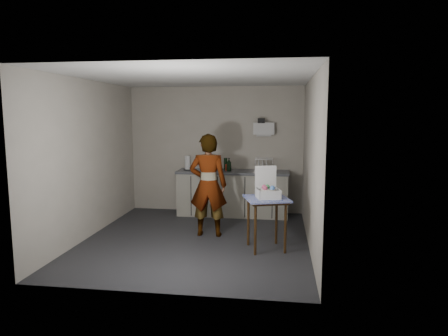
# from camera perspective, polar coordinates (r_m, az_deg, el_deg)

# --- Properties ---
(ground) EXTENTS (4.00, 4.00, 0.00)m
(ground) POSITION_cam_1_polar(r_m,az_deg,el_deg) (6.64, -3.99, -10.17)
(ground) COLOR #25252A
(ground) RESTS_ON ground
(wall_back) EXTENTS (3.60, 0.02, 2.60)m
(wall_back) POSITION_cam_1_polar(r_m,az_deg,el_deg) (8.31, -1.22, 2.61)
(wall_back) COLOR #B6AE9E
(wall_back) RESTS_ON ground
(wall_right) EXTENTS (0.02, 4.00, 2.60)m
(wall_right) POSITION_cam_1_polar(r_m,az_deg,el_deg) (6.24, 12.18, 0.75)
(wall_right) COLOR #B6AE9E
(wall_right) RESTS_ON ground
(wall_left) EXTENTS (0.02, 4.00, 2.60)m
(wall_left) POSITION_cam_1_polar(r_m,az_deg,el_deg) (6.96, -18.66, 1.23)
(wall_left) COLOR #B6AE9E
(wall_left) RESTS_ON ground
(ceiling) EXTENTS (3.60, 4.00, 0.01)m
(ceiling) POSITION_cam_1_polar(r_m,az_deg,el_deg) (6.35, -4.22, 12.73)
(ceiling) COLOR white
(ceiling) RESTS_ON wall_back
(kitchen_counter) EXTENTS (2.24, 0.62, 0.91)m
(kitchen_counter) POSITION_cam_1_polar(r_m,az_deg,el_deg) (8.10, 1.27, -3.77)
(kitchen_counter) COLOR black
(kitchen_counter) RESTS_ON ground
(wall_shelf) EXTENTS (0.42, 0.18, 0.37)m
(wall_shelf) POSITION_cam_1_polar(r_m,az_deg,el_deg) (8.11, 5.71, 5.61)
(wall_shelf) COLOR white
(wall_shelf) RESTS_ON ground
(side_table) EXTENTS (0.77, 0.77, 0.80)m
(side_table) POSITION_cam_1_polar(r_m,az_deg,el_deg) (6.04, 6.11, -5.19)
(side_table) COLOR #38230C
(side_table) RESTS_ON ground
(standing_man) EXTENTS (0.65, 0.44, 1.72)m
(standing_man) POSITION_cam_1_polar(r_m,az_deg,el_deg) (6.67, -2.27, -2.46)
(standing_man) COLOR #B2A593
(standing_man) RESTS_ON ground
(soap_bottle) EXTENTS (0.14, 0.14, 0.26)m
(soap_bottle) POSITION_cam_1_polar(r_m,az_deg,el_deg) (7.93, 0.71, 0.48)
(soap_bottle) COLOR black
(soap_bottle) RESTS_ON kitchen_counter
(soda_can) EXTENTS (0.07, 0.07, 0.13)m
(soda_can) POSITION_cam_1_polar(r_m,az_deg,el_deg) (8.03, 0.43, 0.09)
(soda_can) COLOR red
(soda_can) RESTS_ON kitchen_counter
(dark_bottle) EXTENTS (0.07, 0.07, 0.25)m
(dark_bottle) POSITION_cam_1_polar(r_m,az_deg,el_deg) (8.05, 0.24, 0.55)
(dark_bottle) COLOR black
(dark_bottle) RESTS_ON kitchen_counter
(paper_towel) EXTENTS (0.16, 0.16, 0.29)m
(paper_towel) POSITION_cam_1_polar(r_m,az_deg,el_deg) (8.14, -5.24, 0.69)
(paper_towel) COLOR black
(paper_towel) RESTS_ON kitchen_counter
(dish_rack) EXTENTS (0.38, 0.28, 0.26)m
(dish_rack) POSITION_cam_1_polar(r_m,az_deg,el_deg) (7.93, 5.67, -0.07)
(dish_rack) COLOR white
(dish_rack) RESTS_ON kitchen_counter
(bakery_box) EXTENTS (0.41, 0.42, 0.46)m
(bakery_box) POSITION_cam_1_polar(r_m,az_deg,el_deg) (6.01, 6.25, -3.25)
(bakery_box) COLOR white
(bakery_box) RESTS_ON side_table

